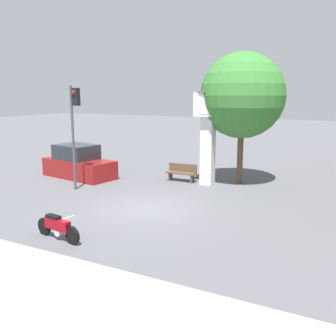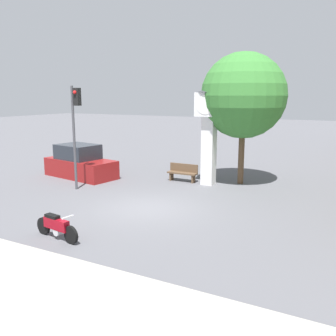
{
  "view_description": "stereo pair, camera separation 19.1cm",
  "coord_description": "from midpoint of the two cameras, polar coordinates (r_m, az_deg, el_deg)",
  "views": [
    {
      "loc": [
        7.36,
        -12.36,
        4.45
      ],
      "look_at": [
        0.52,
        0.79,
        1.56
      ],
      "focal_mm": 40.0,
      "sensor_mm": 36.0,
      "label": 1
    },
    {
      "loc": [
        7.53,
        -12.27,
        4.45
      ],
      "look_at": [
        0.52,
        0.79,
        1.56
      ],
      "focal_mm": 40.0,
      "sensor_mm": 36.0,
      "label": 2
    }
  ],
  "objects": [
    {
      "name": "parked_car",
      "position": [
        21.17,
        -13.74,
        0.64
      ],
      "size": [
        4.44,
        2.47,
        1.8
      ],
      "rotation": [
        0.0,
        0.0,
        -0.17
      ],
      "color": "maroon",
      "rests_on": "ground_plane"
    },
    {
      "name": "motorcycle",
      "position": [
        12.35,
        -16.91,
        -8.58
      ],
      "size": [
        1.92,
        0.48,
        0.85
      ],
      "rotation": [
        0.0,
        0.0,
        -0.15
      ],
      "color": "black",
      "rests_on": "ground_plane"
    },
    {
      "name": "traffic_light",
      "position": [
        17.99,
        -14.38,
        7.09
      ],
      "size": [
        0.5,
        0.35,
        4.88
      ],
      "color": "#47474C",
      "rests_on": "ground_plane"
    },
    {
      "name": "street_tree",
      "position": [
        19.11,
        10.97,
        10.76
      ],
      "size": [
        4.22,
        4.22,
        6.55
      ],
      "color": "brown",
      "rests_on": "ground_plane"
    },
    {
      "name": "clock_tower",
      "position": [
        18.7,
        5.87,
        7.09
      ],
      "size": [
        1.39,
        1.39,
        4.79
      ],
      "color": "white",
      "rests_on": "ground_plane"
    },
    {
      "name": "ground_plane",
      "position": [
        15.06,
        -3.51,
        -6.19
      ],
      "size": [
        120.0,
        120.0,
        0.0
      ],
      "primitive_type": "plane",
      "color": "#56565B"
    },
    {
      "name": "bench",
      "position": [
        19.64,
        1.83,
        -0.62
      ],
      "size": [
        1.6,
        0.44,
        0.92
      ],
      "color": "brown",
      "rests_on": "ground_plane"
    }
  ]
}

